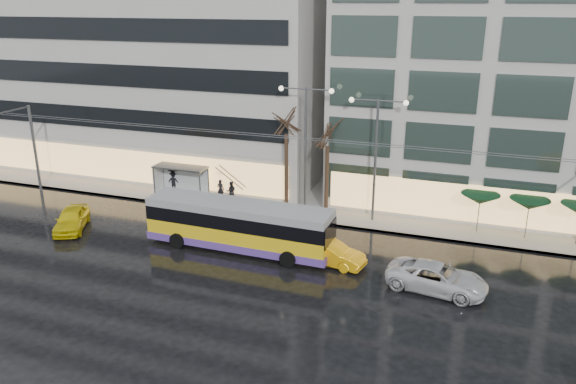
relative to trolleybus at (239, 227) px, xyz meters
The scene contains 20 objects.
ground 3.78m from the trolleybus, 90.87° to the right, with size 140.00×140.00×0.00m, color black.
sidewalk 10.80m from the trolleybus, 79.52° to the left, with size 80.00×10.00×0.15m, color gray.
kerb 6.07m from the trolleybus, 70.75° to the left, with size 80.00×0.10×0.15m, color slate.
building_left 24.33m from the trolleybus, 135.96° to the left, with size 34.00×14.00×22.00m, color #B0ADA8.
building_right 26.92m from the trolleybus, 39.33° to the left, with size 32.00×14.00×25.00m, color #B0ADA8.
trolleybus is the anchor object (origin of this frame).
catenary 5.33m from the trolleybus, 78.02° to the left, with size 42.24×5.12×7.00m.
bus_shelter 11.11m from the trolleybus, 139.47° to the left, with size 4.20×1.60×2.51m.
street_lamp_near 8.82m from the trolleybus, 75.12° to the left, with size 3.96×0.36×9.03m.
street_lamp_far 10.94m from the trolleybus, 46.52° to the left, with size 3.96×0.36×8.53m.
tree_a 9.39m from the trolleybus, 86.60° to the left, with size 3.20×3.20×8.40m.
tree_b 9.78m from the trolleybus, 65.96° to the left, with size 3.20×3.20×7.70m.
parasol_a 15.88m from the trolleybus, 28.35° to the left, with size 2.50×2.50×2.65m.
parasol_b 18.57m from the trolleybus, 23.95° to the left, with size 2.50×2.50×2.65m.
taxi_a 12.08m from the trolleybus, behind, with size 1.78×4.41×1.50m, color #D9C30B.
taxi_b 5.96m from the trolleybus, ahead, with size 1.47×4.21×1.39m, color #FFB00D.
sedan_silver 12.25m from the trolleybus, ahead, with size 2.46×5.33×1.48m, color silver.
pedestrian_a 9.21m from the trolleybus, 123.10° to the left, with size 0.99×1.01×2.19m.
pedestrian_b 8.50m from the trolleybus, 118.33° to the left, with size 0.95×0.86×1.58m.
pedestrian_c 12.03m from the trolleybus, 139.63° to the left, with size 1.20×0.85×2.11m.
Camera 1 is at (13.62, -25.81, 14.89)m, focal length 35.00 mm.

